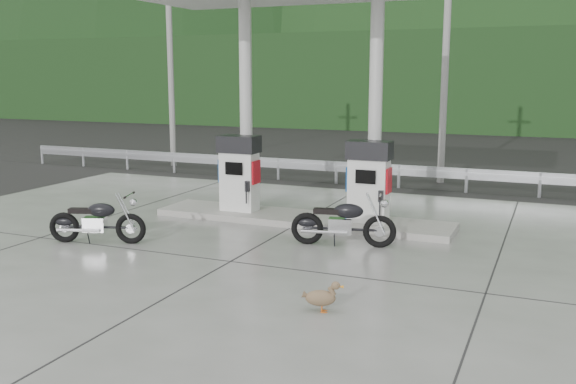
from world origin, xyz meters
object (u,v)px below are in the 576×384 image
at_px(motorcycle_left, 97,221).
at_px(motorcycle_right, 343,223).
at_px(gas_pump_right, 369,182).
at_px(duck, 320,298).
at_px(gas_pump_left, 239,173).

xyz_separation_m(motorcycle_left, motorcycle_right, (4.66, 1.72, 0.02)).
xyz_separation_m(gas_pump_right, duck, (0.78, -5.22, -0.85)).
xyz_separation_m(gas_pump_right, motorcycle_right, (-0.05, -1.63, -0.59)).
xyz_separation_m(gas_pump_right, motorcycle_left, (-4.72, -3.36, -0.61)).
relative_size(motorcycle_right, duck, 3.62).
bearing_deg(motorcycle_right, motorcycle_left, -172.06).
distance_m(gas_pump_right, motorcycle_left, 5.82).
bearing_deg(gas_pump_left, duck, -52.70).
bearing_deg(motorcycle_left, motorcycle_right, 1.99).
height_order(motorcycle_right, duck, motorcycle_right).
relative_size(motorcycle_left, motorcycle_right, 0.96).
height_order(gas_pump_left, motorcycle_left, gas_pump_left).
distance_m(gas_pump_left, gas_pump_right, 3.20).
bearing_deg(gas_pump_right, gas_pump_left, 180.00).
xyz_separation_m(gas_pump_left, motorcycle_right, (3.15, -1.63, -0.59)).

